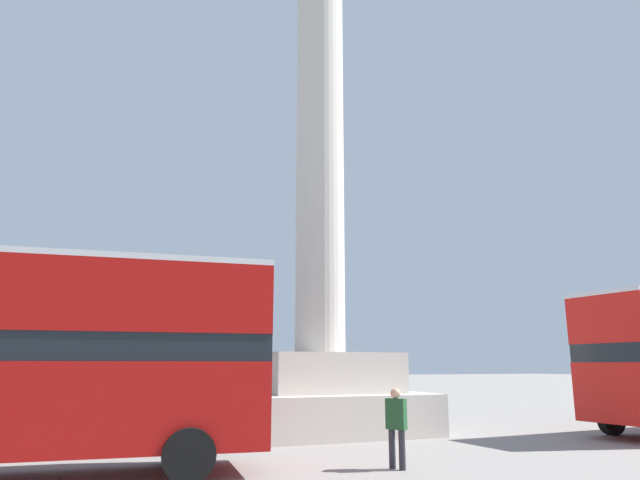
# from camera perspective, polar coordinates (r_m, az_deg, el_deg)

# --- Properties ---
(ground_plane) EXTENTS (200.00, 200.00, 0.00)m
(ground_plane) POSITION_cam_1_polar(r_m,az_deg,el_deg) (19.92, 0.00, -18.59)
(ground_plane) COLOR gray
(monument_column) EXTENTS (6.04, 6.04, 20.48)m
(monument_column) POSITION_cam_1_polar(r_m,az_deg,el_deg) (20.11, 0.00, -2.44)
(monument_column) COLOR beige
(monument_column) RESTS_ON ground_plane
(street_lamp) EXTENTS (0.42, 0.42, 5.12)m
(street_lamp) POSITION_cam_1_polar(r_m,az_deg,el_deg) (17.25, -9.23, -9.83)
(street_lamp) COLOR black
(street_lamp) RESTS_ON ground_plane
(pedestrian_near_lamp) EXTENTS (0.39, 0.46, 1.66)m
(pedestrian_near_lamp) POSITION_cam_1_polar(r_m,az_deg,el_deg) (12.89, 7.64, -17.75)
(pedestrian_near_lamp) COLOR #28282D
(pedestrian_near_lamp) RESTS_ON ground_plane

